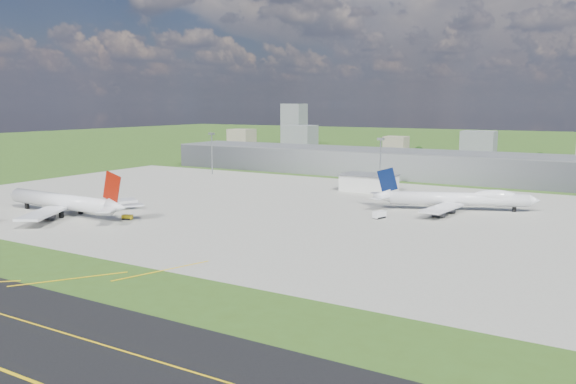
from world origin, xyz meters
The scene contains 19 objects.
ground centered at (0.00, 150.00, 0.00)m, with size 1400.00×1400.00×0.00m, color #36561B.
apron centered at (10.00, 40.00, 0.04)m, with size 360.00×190.00×0.08m, color gray.
terminal centered at (0.00, 165.00, 7.50)m, with size 300.00×42.00×15.00m, color slate.
ops_building centered at (10.00, 100.00, 4.00)m, with size 26.00×16.00×8.00m, color silver.
mast_west centered at (-100.00, 115.00, 17.71)m, with size 3.50×2.00×25.90m.
mast_center centered at (10.00, 115.00, 17.71)m, with size 3.50×2.00×25.90m.
airliner_red_twin centered at (-69.41, -17.79, 5.10)m, with size 69.69×54.36×19.14m.
airliner_blue_quad centered at (61.33, 69.23, 4.82)m, with size 63.54×48.41×17.35m.
tug_yellow centered at (-41.79, -12.27, 0.96)m, with size 4.27×3.30×1.86m.
van_white_near centered at (39.44, 37.63, 1.40)m, with size 4.16×6.03×2.78m.
bldg_far_w centered at (-220.00, 320.00, 9.00)m, with size 24.00×20.00×18.00m, color gray.
bldg_w centered at (-140.00, 300.00, 12.00)m, with size 28.00×22.00×24.00m, color slate.
bldg_cw centered at (-60.00, 340.00, 7.00)m, with size 20.00×18.00×14.00m, color gray.
bldg_c centered at (20.00, 310.00, 11.00)m, with size 26.00×20.00×22.00m, color slate.
bldg_tall_w centered at (-180.00, 360.00, 22.00)m, with size 22.00×20.00×44.00m, color slate.
tree_far_w centered at (-200.00, 270.00, 5.18)m, with size 7.20×7.20×8.80m.
tree_w centered at (-110.00, 265.00, 4.86)m, with size 6.75×6.75×8.25m.
tree_c centered at (-20.00, 280.00, 5.84)m, with size 8.10×8.10×9.90m.
tree_e centered at (70.00, 275.00, 5.51)m, with size 7.65×7.65×9.35m.
Camera 1 is at (114.28, -160.98, 42.87)m, focal length 35.00 mm.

